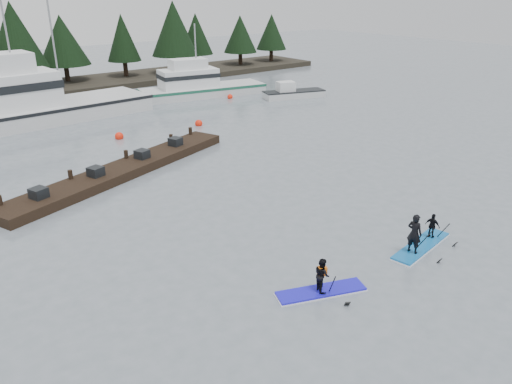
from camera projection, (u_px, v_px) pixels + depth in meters
ground at (353, 265)px, 19.18m from camera, size 160.00×160.00×0.00m
far_shore at (29, 91)px, 49.36m from camera, size 70.00×8.00×0.60m
treeline at (30, 94)px, 49.48m from camera, size 60.00×4.00×8.00m
fishing_boat_large at (26, 114)px, 38.43m from camera, size 18.52×6.26×10.22m
fishing_boat_medium at (200, 91)px, 48.23m from camera, size 12.45×5.61×7.50m
skiff at (294, 94)px, 47.60m from camera, size 6.07×3.50×0.68m
floating_dock at (124, 170)px, 28.34m from camera, size 15.43×7.18×0.52m
buoy_d at (199, 125)px, 38.28m from camera, size 0.57×0.57×0.57m
buoy_b at (119, 139)px, 34.97m from camera, size 0.60×0.60×0.60m
buoy_c at (230, 98)px, 47.48m from camera, size 0.51×0.51×0.51m
paddleboard_solo at (322, 282)px, 17.27m from camera, size 3.24×1.88×1.83m
paddleboard_duo at (421, 237)px, 20.15m from camera, size 3.65×1.46×2.29m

